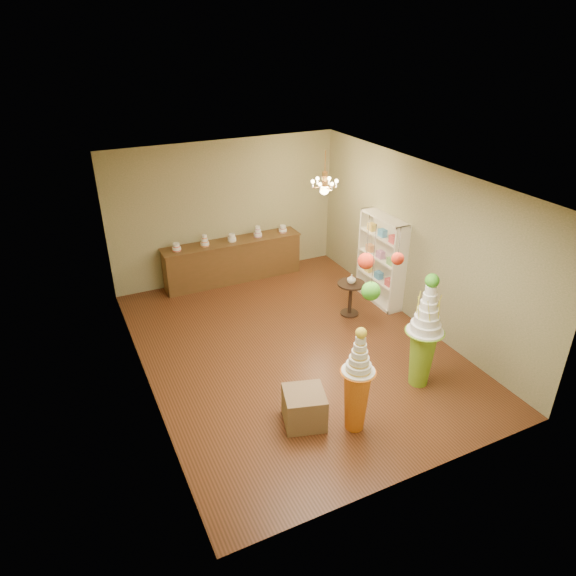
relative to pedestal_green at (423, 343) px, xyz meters
name	(u,v)px	position (x,y,z in m)	size (l,w,h in m)	color
floor	(293,347)	(-1.34, 1.75, -0.75)	(6.50, 6.50, 0.00)	#532B16
ceiling	(294,179)	(-1.34, 1.75, 2.25)	(6.50, 6.50, 0.00)	white
wall_back	(226,211)	(-1.34, 5.00, 0.75)	(5.00, 0.04, 3.00)	gray
wall_front	(422,382)	(-1.34, -1.50, 0.75)	(5.00, 0.04, 3.00)	gray
wall_left	(137,302)	(-3.84, 1.75, 0.75)	(0.04, 6.50, 3.00)	gray
wall_right	(417,244)	(1.16, 1.75, 0.75)	(0.04, 6.50, 3.00)	gray
pedestal_green	(423,343)	(0.00, 0.00, 0.00)	(0.71, 0.71, 1.91)	#7CB227
pedestal_orange	(357,391)	(-1.44, -0.41, -0.12)	(0.53, 0.53, 1.63)	orange
burlap_riser	(304,408)	(-2.04, -0.02, -0.49)	(0.56, 0.56, 0.51)	#846648
sideboard	(233,260)	(-1.34, 4.72, -0.27)	(3.04, 0.54, 1.16)	#56381B
shelving_unit	(381,260)	(1.00, 2.55, 0.15)	(0.33, 1.20, 1.80)	white
round_table	(351,294)	(0.17, 2.31, -0.31)	(0.55, 0.55, 0.68)	black
vase	(351,279)	(0.17, 2.31, 0.02)	(0.17, 0.17, 0.18)	white
pom_red_left	(366,261)	(-1.23, -0.09, 1.64)	(0.21, 0.21, 0.72)	#453932
pom_green_mid	(371,291)	(-1.33, -0.38, 1.37)	(0.24, 0.24, 1.00)	#453932
pom_red_right	(398,259)	(-1.14, -0.60, 1.86)	(0.15, 0.15, 0.47)	#453932
chandelier	(324,187)	(0.05, 3.26, 1.55)	(0.69, 0.69, 0.85)	#D5914B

